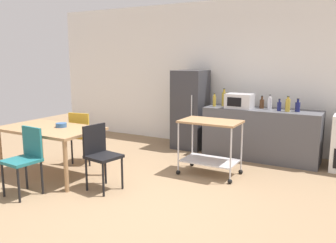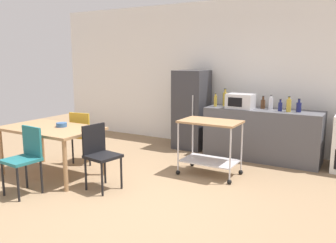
% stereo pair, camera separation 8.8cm
% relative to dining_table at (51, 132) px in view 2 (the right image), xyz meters
% --- Properties ---
extents(ground_plane, '(12.00, 12.00, 0.00)m').
position_rel_dining_table_xyz_m(ground_plane, '(1.65, -0.12, -0.67)').
color(ground_plane, '#8C7051').
extents(back_wall, '(8.40, 0.12, 2.90)m').
position_rel_dining_table_xyz_m(back_wall, '(1.65, 3.08, 0.78)').
color(back_wall, white).
rests_on(back_wall, ground_plane).
extents(kitchen_counter, '(2.00, 0.64, 0.90)m').
position_rel_dining_table_xyz_m(kitchen_counter, '(2.55, 2.48, -0.22)').
color(kitchen_counter, '#4C4C51').
rests_on(kitchen_counter, ground_plane).
extents(dining_table, '(1.50, 0.90, 0.75)m').
position_rel_dining_table_xyz_m(dining_table, '(0.00, 0.00, 0.00)').
color(dining_table, '#A37A51').
rests_on(dining_table, ground_plane).
extents(chair_teal, '(0.43, 0.43, 0.89)m').
position_rel_dining_table_xyz_m(chair_teal, '(0.29, -0.70, -0.15)').
color(chair_teal, '#1E666B').
rests_on(chair_teal, ground_plane).
extents(chair_mustard, '(0.46, 0.46, 0.89)m').
position_rel_dining_table_xyz_m(chair_mustard, '(-0.01, 0.71, -0.15)').
color(chair_mustard, gold).
rests_on(chair_mustard, ground_plane).
extents(chair_black, '(0.46, 0.46, 0.89)m').
position_rel_dining_table_xyz_m(chair_black, '(1.02, -0.07, -0.15)').
color(chair_black, black).
rests_on(chair_black, ground_plane).
extents(refrigerator, '(0.60, 0.63, 1.55)m').
position_rel_dining_table_xyz_m(refrigerator, '(1.10, 2.58, 0.10)').
color(refrigerator, '#333338').
rests_on(refrigerator, ground_plane).
extents(kitchen_cart, '(0.91, 0.57, 0.85)m').
position_rel_dining_table_xyz_m(kitchen_cart, '(2.09, 1.23, -0.10)').
color(kitchen_cart, '#A37A51').
rests_on(kitchen_cart, ground_plane).
extents(bottle_vinegar, '(0.06, 0.06, 0.24)m').
position_rel_dining_table_xyz_m(bottle_vinegar, '(1.68, 2.40, 0.33)').
color(bottle_vinegar, gold).
rests_on(bottle_vinegar, kitchen_counter).
extents(bottle_hot_sauce, '(0.08, 0.08, 0.33)m').
position_rel_dining_table_xyz_m(bottle_hot_sauce, '(1.82, 2.52, 0.37)').
color(bottle_hot_sauce, gold).
rests_on(bottle_hot_sauce, kitchen_counter).
extents(microwave, '(0.46, 0.35, 0.26)m').
position_rel_dining_table_xyz_m(microwave, '(2.16, 2.38, 0.36)').
color(microwave, silver).
rests_on(microwave, kitchen_counter).
extents(bottle_soy_sauce, '(0.08, 0.08, 0.23)m').
position_rel_dining_table_xyz_m(bottle_soy_sauce, '(2.52, 2.55, 0.32)').
color(bottle_soy_sauce, '#4C2D19').
rests_on(bottle_soy_sauce, kitchen_counter).
extents(bottle_soda, '(0.07, 0.07, 0.26)m').
position_rel_dining_table_xyz_m(bottle_soda, '(2.66, 2.51, 0.34)').
color(bottle_soda, silver).
rests_on(bottle_soda, kitchen_counter).
extents(bottle_wine, '(0.07, 0.07, 0.21)m').
position_rel_dining_table_xyz_m(bottle_wine, '(2.85, 2.40, 0.31)').
color(bottle_wine, navy).
rests_on(bottle_wine, kitchen_counter).
extents(bottle_sparkling_water, '(0.08, 0.08, 0.26)m').
position_rel_dining_table_xyz_m(bottle_sparkling_water, '(2.99, 2.39, 0.34)').
color(bottle_sparkling_water, gold).
rests_on(bottle_sparkling_water, kitchen_counter).
extents(bottle_sesame_oil, '(0.08, 0.08, 0.22)m').
position_rel_dining_table_xyz_m(bottle_sesame_oil, '(3.14, 2.46, 0.32)').
color(bottle_sesame_oil, navy).
rests_on(bottle_sesame_oil, kitchen_counter).
extents(fruit_bowl, '(0.16, 0.16, 0.06)m').
position_rel_dining_table_xyz_m(fruit_bowl, '(0.12, 0.11, 0.11)').
color(fruit_bowl, '#33598C').
rests_on(fruit_bowl, dining_table).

